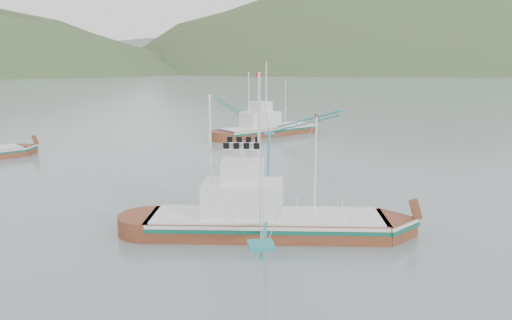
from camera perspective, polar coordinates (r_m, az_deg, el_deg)
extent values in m
plane|color=slate|center=(32.37, 1.53, -7.66)|extent=(1200.00, 1200.00, 0.00)
cube|color=#652C15|center=(31.05, 1.22, -8.13)|extent=(14.98, 6.41, 1.94)
cube|color=silver|center=(30.78, 1.23, -6.69)|extent=(14.71, 6.43, 0.21)
cube|color=#0C5A44|center=(30.86, 1.23, -7.11)|extent=(14.71, 6.45, 0.21)
cube|color=silver|center=(30.72, 1.23, -6.34)|extent=(14.23, 6.09, 0.12)
cube|color=silver|center=(30.48, -1.50, -4.49)|extent=(5.32, 3.91, 2.13)
cube|color=silver|center=(30.05, -1.51, -1.30)|extent=(2.86, 2.55, 1.36)
cylinder|color=white|center=(29.70, 0.33, 1.60)|extent=(0.15, 0.15, 8.71)
cylinder|color=white|center=(30.05, -5.21, 0.40)|extent=(0.14, 0.14, 7.40)
cylinder|color=white|center=(30.04, 6.80, -0.91)|extent=(0.12, 0.12, 6.10)
cube|color=#652C15|center=(71.00, 1.47, 3.03)|extent=(15.17, 10.75, 2.01)
cube|color=silver|center=(70.88, 1.48, 3.71)|extent=(14.95, 10.67, 0.22)
cube|color=#0C5A44|center=(70.92, 1.47, 3.51)|extent=(14.95, 10.69, 0.22)
cube|color=silver|center=(70.85, 1.48, 3.87)|extent=(14.41, 10.21, 0.12)
cube|color=silver|center=(69.81, 0.50, 4.63)|extent=(5.96, 5.23, 2.21)
cube|color=silver|center=(69.61, 0.51, 6.11)|extent=(3.35, 3.19, 1.41)
cylinder|color=white|center=(70.10, 1.17, 7.47)|extent=(0.16, 0.16, 9.05)
cylinder|color=white|center=(68.34, -0.84, 6.80)|extent=(0.14, 0.14, 7.69)
cylinder|color=white|center=(72.41, 3.38, 6.50)|extent=(0.12, 0.12, 6.34)
ellipsoid|color=#374B27|center=(521.51, 20.16, 9.60)|extent=(684.00, 432.00, 306.00)
ellipsoid|color=slate|center=(591.29, -4.85, 10.38)|extent=(960.00, 400.00, 240.00)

